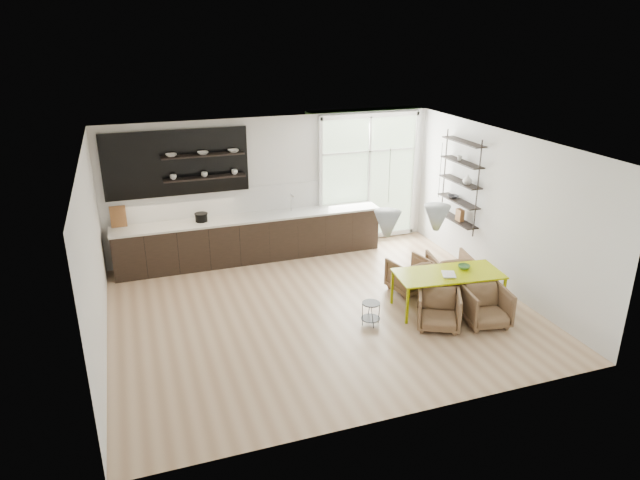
{
  "coord_description": "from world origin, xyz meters",
  "views": [
    {
      "loc": [
        -2.9,
        -8.27,
        4.66
      ],
      "look_at": [
        0.19,
        0.6,
        1.07
      ],
      "focal_mm": 32.0,
      "sensor_mm": 36.0,
      "label": 1
    }
  ],
  "objects": [
    {
      "name": "armchair_front_right",
      "position": [
        2.41,
        -1.32,
        0.32
      ],
      "size": [
        0.78,
        0.8,
        0.64
      ],
      "primitive_type": "imported",
      "rotation": [
        0.0,
        0.0,
        -0.16
      ],
      "color": "brown",
      "rests_on": "ground"
    },
    {
      "name": "armchair_back_left",
      "position": [
        1.81,
        0.22,
        0.31
      ],
      "size": [
        0.79,
        0.81,
        0.63
      ],
      "primitive_type": "imported",
      "rotation": [
        0.0,
        0.0,
        3.34
      ],
      "color": "brown",
      "rests_on": "ground"
    },
    {
      "name": "armchair_front_left",
      "position": [
        1.62,
        -1.15,
        0.31
      ],
      "size": [
        0.91,
        0.92,
        0.62
      ],
      "primitive_type": "imported",
      "rotation": [
        0.0,
        0.0,
        -0.48
      ],
      "color": "brown",
      "rests_on": "ground"
    },
    {
      "name": "table_bowl",
      "position": [
        2.45,
        -0.53,
        0.7
      ],
      "size": [
        0.22,
        0.22,
        0.07
      ],
      "primitive_type": "imported",
      "rotation": [
        0.0,
        0.0,
        -0.05
      ],
      "color": "#4B7E46",
      "rests_on": "dining_table"
    },
    {
      "name": "room",
      "position": [
        0.58,
        1.1,
        1.46
      ],
      "size": [
        7.02,
        6.01,
        2.91
      ],
      "color": "tan",
      "rests_on": "ground"
    },
    {
      "name": "armchair_back_right",
      "position": [
        2.57,
        0.09,
        0.34
      ],
      "size": [
        0.85,
        0.86,
        0.68
      ],
      "primitive_type": "imported",
      "rotation": [
        0.0,
        0.0,
        2.96
      ],
      "color": "brown",
      "rests_on": "ground"
    },
    {
      "name": "kitchen_run",
      "position": [
        -0.69,
        2.69,
        0.6
      ],
      "size": [
        5.54,
        0.69,
        2.75
      ],
      "color": "black",
      "rests_on": "ground"
    },
    {
      "name": "table_book",
      "position": [
        1.95,
        -0.65,
        0.68
      ],
      "size": [
        0.31,
        0.35,
        0.03
      ],
      "primitive_type": "imported",
      "rotation": [
        0.0,
        0.0,
        -0.41
      ],
      "color": "white",
      "rests_on": "dining_table"
    },
    {
      "name": "wire_stool",
      "position": [
        0.62,
        -0.71,
        0.26
      ],
      "size": [
        0.31,
        0.31,
        0.4
      ],
      "rotation": [
        0.0,
        0.0,
        -0.21
      ],
      "color": "black",
      "rests_on": "ground"
    },
    {
      "name": "right_shelving",
      "position": [
        3.36,
        1.17,
        1.65
      ],
      "size": [
        0.26,
        1.22,
        1.9
      ],
      "color": "black",
      "rests_on": "ground"
    },
    {
      "name": "dining_table",
      "position": [
        2.1,
        -0.61,
        0.62
      ],
      "size": [
        1.9,
        1.02,
        0.66
      ],
      "rotation": [
        0.0,
        0.0,
        -0.11
      ],
      "color": "#9FB000",
      "rests_on": "ground"
    }
  ]
}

